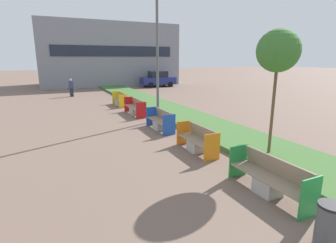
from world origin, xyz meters
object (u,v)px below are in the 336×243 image
Objects in this scene: bench_green_frame at (269,180)px; parked_car_distant at (158,79)px; pedestrian_walking at (71,88)px; bench_orange_frame at (197,142)px; bench_blue_frame at (161,122)px; sapling_tree_near at (278,52)px; bench_yellow_frame at (120,100)px; litter_bin at (329,226)px; street_lamp_post at (157,34)px; bench_red_frame at (135,108)px.

parked_car_distant is (7.68, 25.24, 0.54)m from bench_green_frame.
bench_orange_frame is at bearing -80.84° from pedestrian_walking.
sapling_tree_near is at bearing -68.50° from bench_blue_frame.
bench_green_frame is 20.81m from pedestrian_walking.
bench_yellow_frame is (-0.01, 14.27, -0.01)m from bench_green_frame.
litter_bin is at bearing -105.71° from bench_green_frame.
bench_orange_frame is 2.34× the size of litter_bin.
bench_orange_frame is 6.70m from street_lamp_post.
sapling_tree_near is at bearing 56.91° from litter_bin.
pedestrian_walking reaches higher than bench_green_frame.
bench_red_frame is 16.42m from parked_car_distant.
bench_yellow_frame is at bearing 90.01° from bench_orange_frame.
bench_yellow_frame is at bearing 90.10° from bench_red_frame.
bench_yellow_frame is 2.24× the size of litter_bin.
pedestrian_walking is (-3.38, 11.98, -3.78)m from street_lamp_post.
bench_blue_frame is (0.00, 3.39, 0.00)m from bench_orange_frame.
sapling_tree_near reaches higher than litter_bin.
bench_blue_frame is at bearing -90.06° from bench_red_frame.
street_lamp_post is (0.61, 8.63, 4.21)m from bench_green_frame.
bench_blue_frame is at bearing -89.98° from bench_yellow_frame.
bench_blue_frame is 1.31× the size of pedestrian_walking.
street_lamp_post is at bearing 83.80° from litter_bin.
pedestrian_walking reaches higher than bench_blue_frame.
bench_blue_frame is at bearing -109.07° from street_lamp_post.
bench_green_frame is at bearing -89.98° from bench_yellow_frame.
street_lamp_post is at bearing 85.96° from bench_green_frame.
bench_orange_frame is at bearing -90.04° from bench_red_frame.
bench_blue_frame and bench_red_frame have the same top height.
bench_yellow_frame is 0.45× the size of sapling_tree_near.
bench_orange_frame and bench_blue_frame have the same top height.
bench_yellow_frame is 7.07m from street_lamp_post.
bench_red_frame is at bearing 89.96° from bench_orange_frame.
bench_green_frame is 1.16× the size of bench_orange_frame.
bench_yellow_frame is 1.20× the size of pedestrian_walking.
bench_yellow_frame is at bearing 98.98° from sapling_tree_near.
parked_car_distant is at bearing 67.31° from bench_blue_frame.
bench_orange_frame is (-0.00, 3.47, -0.01)m from bench_green_frame.
bench_blue_frame is 0.49× the size of sapling_tree_near.
bench_red_frame is 2.84× the size of litter_bin.
sapling_tree_near is (1.95, -8.84, 3.20)m from bench_red_frame.
sapling_tree_near reaches higher than pedestrian_walking.
bench_red_frame is at bearing -116.59° from parked_car_distant.
street_lamp_post is 6.93m from sapling_tree_near.
litter_bin is at bearing -84.34° from pedestrian_walking.
litter_bin is 28.37m from parked_car_distant.
bench_green_frame is at bearing -82.35° from pedestrian_walking.
pedestrian_walking is (-2.77, 9.87, 0.43)m from bench_red_frame.
litter_bin is (-0.54, -1.91, 0.06)m from bench_green_frame.
parked_car_distant is at bearing 76.20° from sapling_tree_near.
bench_yellow_frame is 13.41m from parked_car_distant.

